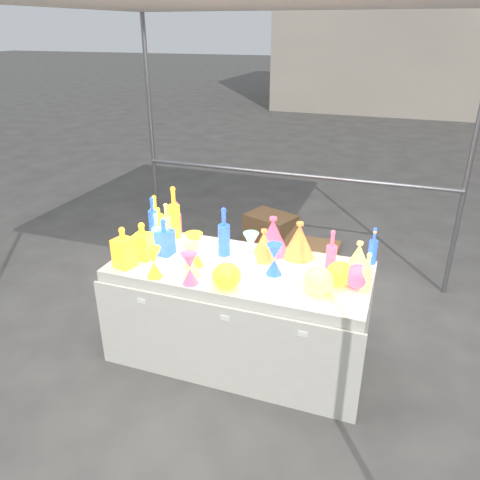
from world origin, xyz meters
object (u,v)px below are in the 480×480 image
(cardboard_box_closed, at_px, (270,231))
(hourglass_0, at_px, (154,263))
(lampshade_0, at_px, (264,244))
(bottle_0, at_px, (155,214))
(decanter_0, at_px, (143,241))
(display_table, at_px, (240,312))
(globe_0, at_px, (227,277))

(cardboard_box_closed, relative_size, hourglass_0, 2.43)
(cardboard_box_closed, height_order, lampshade_0, lampshade_0)
(bottle_0, bearing_deg, hourglass_0, -61.94)
(cardboard_box_closed, xyz_separation_m, decanter_0, (-0.36, -2.05, 0.70))
(display_table, bearing_deg, hourglass_0, -146.11)
(display_table, relative_size, globe_0, 9.90)
(display_table, bearing_deg, lampshade_0, 54.70)
(display_table, distance_m, cardboard_box_closed, 1.98)
(decanter_0, xyz_separation_m, lampshade_0, (0.81, 0.28, -0.03))
(cardboard_box_closed, xyz_separation_m, bottle_0, (-0.52, -1.58, 0.72))
(globe_0, bearing_deg, cardboard_box_closed, 98.78)
(display_table, height_order, hourglass_0, hourglass_0)
(hourglass_0, bearing_deg, display_table, 33.89)
(lampshade_0, bearing_deg, cardboard_box_closed, 116.53)
(decanter_0, bearing_deg, globe_0, -16.04)
(cardboard_box_closed, bearing_deg, decanter_0, -79.01)
(cardboard_box_closed, bearing_deg, bottle_0, -87.24)
(decanter_0, distance_m, globe_0, 0.74)
(display_table, distance_m, lampshade_0, 0.53)
(cardboard_box_closed, height_order, decanter_0, decanter_0)
(display_table, distance_m, hourglass_0, 0.76)
(cardboard_box_closed, distance_m, bottle_0, 1.81)
(globe_0, bearing_deg, lampshade_0, 77.63)
(display_table, relative_size, decanter_0, 6.59)
(decanter_0, relative_size, lampshade_0, 1.22)
(hourglass_0, distance_m, lampshade_0, 0.79)
(display_table, relative_size, cardboard_box_closed, 3.57)
(bottle_0, xyz_separation_m, lampshade_0, (0.97, -0.19, -0.04))
(display_table, relative_size, hourglass_0, 8.68)
(bottle_0, distance_m, globe_0, 1.09)
(bottle_0, relative_size, hourglass_0, 1.45)
(display_table, xyz_separation_m, globe_0, (0.02, -0.30, 0.45))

